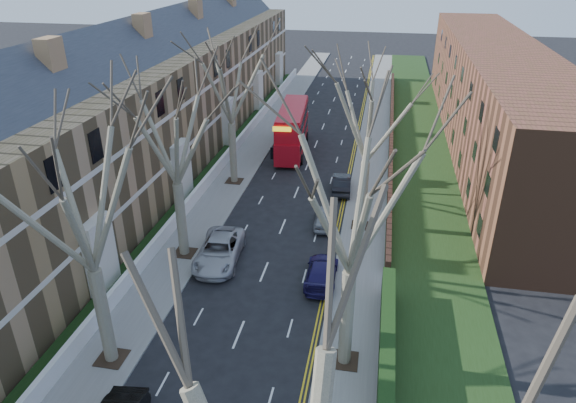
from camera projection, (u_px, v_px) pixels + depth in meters
The scene contains 16 objects.
pavement_left at pixel (260, 140), 54.69m from camera, with size 3.00×102.00×0.12m, color slate.
pavement_right at pixel (374, 147), 52.70m from camera, with size 3.00×102.00×0.12m, color slate.
terrace_left at pixel (156, 107), 46.49m from camera, with size 9.70×78.00×13.60m.
flats_right at pixel (493, 95), 52.12m from camera, with size 13.97×54.00×10.00m.
front_wall_left at pixel (223, 162), 47.68m from camera, with size 0.30×78.00×1.00m.
grass_verge_right at pixel (419, 149), 51.91m from camera, with size 6.00×102.00×0.06m.
tree_left_mid at pixel (77, 187), 21.38m from camera, with size 10.50×10.50×14.71m.
tree_left_far at pixel (171, 122), 30.32m from camera, with size 10.15×10.15×14.22m.
tree_left_dist at pixel (229, 73), 40.74m from camera, with size 10.50×10.50×14.71m.
tree_right_mid at pixel (355, 188), 21.24m from camera, with size 10.50×10.50×14.71m.
tree_right_far at pixel (370, 104), 33.70m from camera, with size 10.15×10.15×14.22m.
double_decker_bus at pixel (292, 131), 50.93m from camera, with size 3.28×10.63×4.40m.
car_left_far at pixel (219, 251), 33.37m from camera, with size 2.64×5.72×1.59m, color #A6A7AC.
car_right_near at pixel (322, 272), 31.42m from camera, with size 1.84×4.53×1.31m, color #1D164D.
car_right_mid at pixel (325, 217), 37.79m from camera, with size 1.55×3.86×1.31m, color gray.
car_right_far at pixel (341, 184), 43.07m from camera, with size 1.48×4.24×1.40m, color black.
Camera 1 is at (6.55, -11.45, 18.51)m, focal length 32.00 mm.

